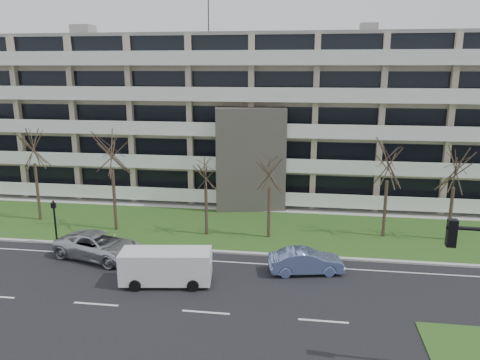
% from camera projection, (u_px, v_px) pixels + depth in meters
% --- Properties ---
extents(ground, '(160.00, 160.00, 0.00)m').
position_uv_depth(ground, '(206.00, 312.00, 24.16)').
color(ground, black).
rests_on(ground, ground).
extents(grass_verge, '(90.00, 10.00, 0.06)m').
position_uv_depth(grass_verge, '(241.00, 228.00, 36.66)').
color(grass_verge, '#304F1A').
rests_on(grass_verge, ground).
extents(curb, '(90.00, 0.35, 0.12)m').
position_uv_depth(curb, '(231.00, 252.00, 31.84)').
color(curb, '#B2B2AD').
rests_on(curb, ground).
extents(sidewalk, '(90.00, 2.00, 0.08)m').
position_uv_depth(sidewalk, '(250.00, 208.00, 41.94)').
color(sidewalk, '#B2B2AD').
rests_on(sidewalk, ground).
extents(lane_edge_line, '(90.00, 0.12, 0.01)m').
position_uv_depth(lane_edge_line, '(227.00, 262.00, 30.41)').
color(lane_edge_line, white).
rests_on(lane_edge_line, ground).
extents(apartment_building, '(60.50, 15.10, 18.75)m').
position_uv_depth(apartment_building, '(258.00, 116.00, 46.72)').
color(apartment_building, '#BBAF91').
rests_on(apartment_building, ground).
extents(silver_pickup, '(6.57, 4.31, 1.68)m').
position_uv_depth(silver_pickup, '(99.00, 246.00, 30.90)').
color(silver_pickup, '#BABCC2').
rests_on(silver_pickup, ground).
extents(blue_sedan, '(4.77, 2.49, 1.50)m').
position_uv_depth(blue_sedan, '(306.00, 261.00, 28.65)').
color(blue_sedan, '#768CCD').
rests_on(blue_sedan, ground).
extents(white_van, '(5.44, 2.69, 2.02)m').
position_uv_depth(white_van, '(167.00, 264.00, 27.11)').
color(white_van, white).
rests_on(white_van, ground).
extents(pedestrian_signal, '(0.34, 0.29, 3.30)m').
position_uv_depth(pedestrian_signal, '(55.00, 217.00, 32.74)').
color(pedestrian_signal, black).
rests_on(pedestrian_signal, ground).
extents(tree_1, '(4.28, 4.28, 8.56)m').
position_uv_depth(tree_1, '(32.00, 140.00, 37.20)').
color(tree_1, '#382B21').
rests_on(tree_1, ground).
extents(tree_2, '(4.27, 4.27, 8.54)m').
position_uv_depth(tree_2, '(111.00, 146.00, 34.81)').
color(tree_2, '#382B21').
rests_on(tree_2, ground).
extents(tree_3, '(3.21, 3.21, 6.41)m').
position_uv_depth(tree_3, '(206.00, 170.00, 34.18)').
color(tree_3, '#382B21').
rests_on(tree_3, ground).
extents(tree_4, '(3.41, 3.41, 6.82)m').
position_uv_depth(tree_4, '(270.00, 168.00, 33.53)').
color(tree_4, '#382B21').
rests_on(tree_4, ground).
extents(tree_5, '(3.83, 3.83, 7.65)m').
position_uv_depth(tree_5, '(389.00, 158.00, 33.57)').
color(tree_5, '#382B21').
rests_on(tree_5, ground).
extents(tree_6, '(3.56, 3.56, 7.13)m').
position_uv_depth(tree_6, '(456.00, 166.00, 32.93)').
color(tree_6, '#382B21').
rests_on(tree_6, ground).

